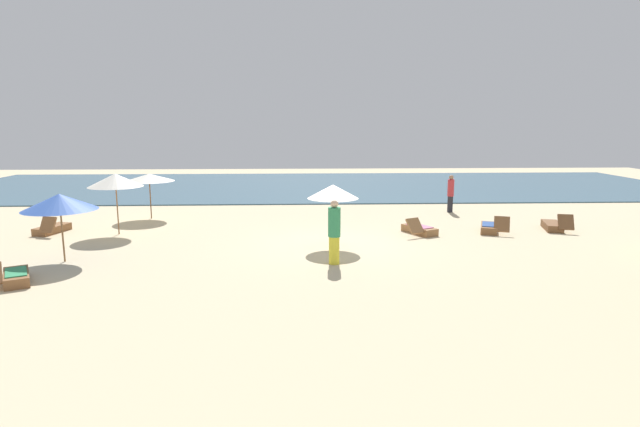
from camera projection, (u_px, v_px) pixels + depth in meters
name	position (u px, v px, depth m)	size (l,w,h in m)	color
ground_plane	(334.00, 245.00, 18.00)	(60.00, 60.00, 0.00)	beige
ocean_water	(317.00, 185.00, 34.72)	(48.00, 16.00, 0.06)	#3D6075
umbrella_0	(115.00, 180.00, 19.44)	(2.03, 2.03, 2.34)	brown
umbrella_1	(149.00, 178.00, 22.72)	(2.19, 2.19, 2.00)	brown
umbrella_2	(333.00, 192.00, 17.51)	(1.75, 1.75, 2.16)	brown
umbrella_3	(60.00, 202.00, 15.59)	(2.19, 2.19, 2.11)	olive
lounger_0	(553.00, 226.00, 20.57)	(1.00, 1.76, 0.72)	brown
lounger_1	(490.00, 228.00, 20.17)	(1.13, 1.77, 0.71)	brown
lounger_2	(14.00, 277.00, 13.76)	(1.32, 1.77, 0.68)	brown
lounger_3	(52.00, 229.00, 19.96)	(0.98, 1.73, 0.74)	brown
lounger_4	(419.00, 229.00, 19.84)	(1.30, 1.76, 0.70)	olive
person_0	(451.00, 193.00, 24.48)	(0.42, 0.42, 1.78)	#26262D
person_1	(334.00, 232.00, 15.49)	(0.48, 0.48, 1.97)	yellow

